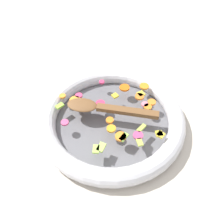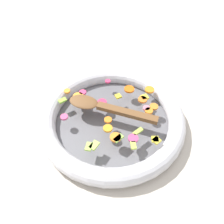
# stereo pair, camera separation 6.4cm
# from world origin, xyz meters

# --- Properties ---
(ground_plane) EXTENTS (4.00, 4.00, 0.00)m
(ground_plane) POSITION_xyz_m (0.00, 0.00, 0.00)
(ground_plane) COLOR beige
(skillet) EXTENTS (0.44, 0.44, 0.05)m
(skillet) POSITION_xyz_m (0.00, 0.00, 0.02)
(skillet) COLOR slate
(skillet) RESTS_ON ground_plane
(chopped_vegetables) EXTENTS (0.29, 0.31, 0.01)m
(chopped_vegetables) POSITION_xyz_m (0.00, 0.02, 0.05)
(chopped_vegetables) COLOR orange
(chopped_vegetables) RESTS_ON skillet
(wooden_spoon) EXTENTS (0.19, 0.24, 0.01)m
(wooden_spoon) POSITION_xyz_m (-0.02, -0.02, 0.06)
(wooden_spoon) COLOR brown
(wooden_spoon) RESTS_ON chopped_vegetables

